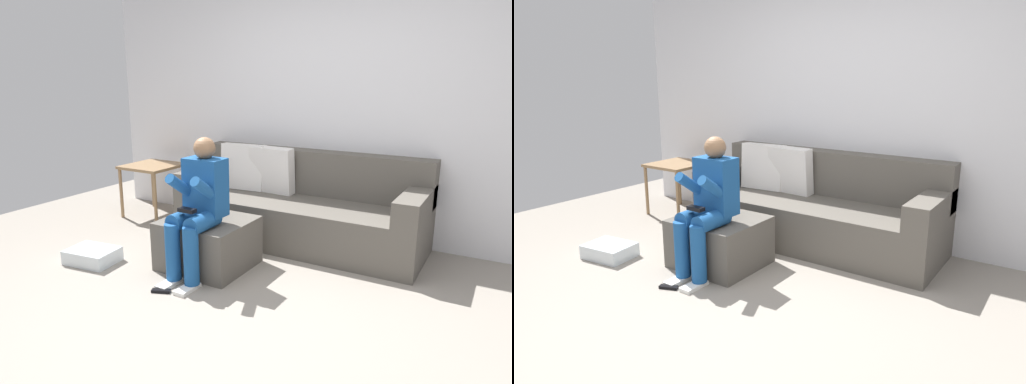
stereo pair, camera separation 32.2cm
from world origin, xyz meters
TOP-DOWN VIEW (x-y plane):
  - ground_plane at (0.00, 0.00)m, footprint 7.07×7.07m
  - wall_back at (0.00, 2.10)m, footprint 5.44×0.10m
  - couch_sectional at (-0.22, 1.69)m, footprint 2.32×0.84m
  - ottoman at (-0.61, 0.74)m, footprint 0.69×0.63m
  - person_seated at (-0.56, 0.56)m, footprint 0.31×0.59m
  - storage_bin at (-1.51, 0.30)m, footprint 0.44×0.35m
  - side_table at (-2.00, 1.63)m, footprint 0.56×0.57m
  - remote_near_ottoman at (-0.62, 0.17)m, footprint 0.15×0.09m

SIDE VIEW (x-z plane):
  - ground_plane at x=0.00m, z-range 0.00..0.00m
  - remote_near_ottoman at x=-0.62m, z-range 0.00..0.02m
  - storage_bin at x=-1.51m, z-range 0.00..0.12m
  - ottoman at x=-0.61m, z-range 0.00..0.41m
  - couch_sectional at x=-0.22m, z-range -0.11..0.77m
  - side_table at x=-2.00m, z-range 0.21..0.80m
  - person_seated at x=-0.56m, z-range 0.04..1.14m
  - wall_back at x=0.00m, z-range 0.00..2.57m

